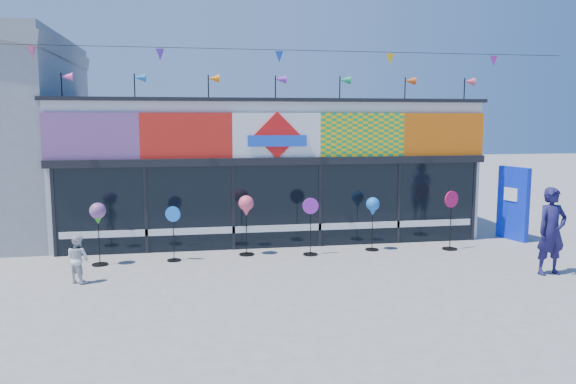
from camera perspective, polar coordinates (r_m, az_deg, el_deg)
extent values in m
plane|color=slate|center=(12.35, 1.36, -9.22)|extent=(80.00, 80.00, 0.00)
cube|color=silver|center=(17.82, -2.40, 2.49)|extent=(12.00, 5.00, 4.00)
cube|color=black|center=(15.40, -1.13, -1.48)|extent=(11.60, 0.12, 2.30)
cube|color=black|center=(15.22, -1.12, 3.15)|extent=(12.00, 0.30, 0.20)
cube|color=white|center=(15.48, -1.11, -3.69)|extent=(11.40, 0.10, 0.18)
cube|color=black|center=(17.76, -2.44, 9.09)|extent=(12.20, 5.20, 0.10)
cube|color=black|center=(15.61, -22.68, -1.94)|extent=(0.08, 0.14, 2.30)
cube|color=black|center=(15.26, -14.23, -1.79)|extent=(0.08, 0.14, 2.30)
cube|color=black|center=(15.26, -5.59, -1.60)|extent=(0.08, 0.14, 2.30)
cube|color=black|center=(15.62, 3.23, -1.36)|extent=(0.08, 0.14, 2.30)
cube|color=black|center=(16.29, 11.13, -1.12)|extent=(0.08, 0.14, 2.30)
cube|color=black|center=(17.25, 18.28, -0.89)|extent=(0.08, 0.14, 2.30)
cube|color=red|center=(15.23, -19.37, 5.38)|extent=(2.40, 0.08, 1.20)
cube|color=red|center=(15.02, -10.27, 5.65)|extent=(2.40, 0.08, 1.20)
cube|color=white|center=(15.20, -1.14, 5.79)|extent=(2.40, 0.08, 1.20)
cube|color=yellow|center=(15.75, 7.57, 5.79)|extent=(2.40, 0.08, 1.20)
cube|color=orange|center=(16.63, 15.52, 5.67)|extent=(2.40, 0.08, 1.20)
cube|color=red|center=(15.14, -1.11, 5.79)|extent=(1.27, 0.06, 1.27)
cube|color=blue|center=(15.13, -1.09, 5.21)|extent=(1.60, 0.05, 0.30)
cube|color=red|center=(15.36, -15.76, -2.04)|extent=(0.78, 0.03, 0.78)
cube|color=#E6AE0C|center=(15.25, -9.92, -1.26)|extent=(0.92, 0.03, 0.92)
cube|color=#DB49AB|center=(15.29, -4.06, -0.03)|extent=(0.78, 0.03, 0.78)
cube|color=#F65271|center=(15.61, 1.69, -2.04)|extent=(0.92, 0.03, 0.92)
cube|color=#DF5E0B|center=(15.96, 7.21, -0.99)|extent=(0.78, 0.03, 0.78)
cube|color=red|center=(16.45, 12.45, 0.07)|extent=(0.92, 0.03, 0.92)
cylinder|color=black|center=(15.59, -22.01, 9.89)|extent=(0.03, 0.03, 0.70)
cone|color=#FA53B0|center=(15.58, -21.55, 10.84)|extent=(0.30, 0.22, 0.22)
cylinder|color=black|center=(15.33, -15.32, 10.22)|extent=(0.03, 0.03, 0.70)
cone|color=blue|center=(15.33, -14.82, 11.17)|extent=(0.30, 0.22, 0.22)
cylinder|color=black|center=(15.28, -8.09, 10.42)|extent=(0.03, 0.03, 0.70)
cone|color=orange|center=(15.30, -7.57, 11.36)|extent=(0.30, 0.22, 0.22)
cylinder|color=black|center=(15.44, -1.29, 10.46)|extent=(0.03, 0.03, 0.70)
cone|color=purple|center=(15.48, -0.77, 11.38)|extent=(0.30, 0.22, 0.22)
cylinder|color=black|center=(15.82, 5.28, 10.36)|extent=(0.03, 0.03, 0.70)
cone|color=#179858|center=(15.87, 5.79, 11.25)|extent=(0.30, 0.22, 0.22)
cylinder|color=black|center=(16.41, 11.80, 10.13)|extent=(0.03, 0.03, 0.70)
cone|color=#D74D14|center=(16.48, 12.28, 10.97)|extent=(0.30, 0.22, 0.22)
cylinder|color=black|center=(17.16, 17.48, 9.82)|extent=(0.03, 0.03, 0.70)
cone|color=#E24B61|center=(17.24, 17.93, 10.62)|extent=(0.30, 0.22, 0.22)
cylinder|color=black|center=(14.89, -0.91, 14.24)|extent=(16.00, 0.01, 0.01)
cone|color=#D44680|center=(15.13, -24.58, 12.78)|extent=(0.20, 0.20, 0.28)
cone|color=#5D27B8|center=(14.70, -12.87, 13.44)|extent=(0.20, 0.20, 0.28)
cone|color=blue|center=(14.86, -0.91, 13.55)|extent=(0.20, 0.20, 0.28)
cone|color=#F7AF0D|center=(15.62, 10.33, 13.14)|extent=(0.20, 0.20, 0.28)
cone|color=purple|center=(16.88, 20.16, 12.38)|extent=(0.20, 0.20, 0.28)
cube|color=#0E2AD6|center=(17.73, 21.90, -1.08)|extent=(0.44, 1.08, 2.15)
cube|color=white|center=(17.65, 21.71, -0.23)|extent=(0.17, 0.48, 0.38)
cylinder|color=black|center=(14.53, -18.55, -6.99)|extent=(0.39, 0.39, 0.03)
cylinder|color=black|center=(14.39, -18.65, -4.49)|extent=(0.02, 0.02, 1.26)
sphere|color=#2E9E18|center=(14.27, -18.77, -1.81)|extent=(0.39, 0.39, 0.39)
cone|color=#2E9E18|center=(14.31, -18.73, -2.78)|extent=(0.19, 0.19, 0.17)
cylinder|color=black|center=(14.48, -11.49, -6.80)|extent=(0.35, 0.35, 0.03)
cylinder|color=black|center=(14.35, -11.55, -4.53)|extent=(0.02, 0.02, 1.15)
cylinder|color=blue|center=(14.24, -11.62, -2.21)|extent=(0.38, 0.16, 0.39)
cylinder|color=black|center=(14.82, -4.22, -6.33)|extent=(0.40, 0.40, 0.03)
cylinder|color=black|center=(14.68, -4.25, -3.82)|extent=(0.02, 0.02, 1.29)
sphere|color=#E14B66|center=(14.56, -4.27, -1.13)|extent=(0.40, 0.40, 0.40)
cone|color=#E14B66|center=(14.60, -4.26, -2.10)|extent=(0.20, 0.20, 0.18)
cylinder|color=black|center=(14.80, 2.28, -6.34)|extent=(0.38, 0.38, 0.03)
cylinder|color=black|center=(14.66, 2.30, -3.91)|extent=(0.02, 0.02, 1.25)
cylinder|color=purple|center=(14.55, 2.31, -1.43)|extent=(0.42, 0.05, 0.42)
cylinder|color=black|center=(15.48, 8.52, -5.80)|extent=(0.37, 0.37, 0.03)
cylinder|color=black|center=(15.35, 8.57, -3.58)|extent=(0.02, 0.02, 1.19)
sphere|color=blue|center=(15.24, 8.61, -1.22)|extent=(0.37, 0.37, 0.37)
cone|color=blue|center=(15.28, 8.60, -2.07)|extent=(0.18, 0.18, 0.17)
cylinder|color=black|center=(16.01, 16.10, -5.57)|extent=(0.41, 0.41, 0.03)
cylinder|color=black|center=(15.87, 16.19, -3.17)|extent=(0.02, 0.02, 1.33)
cylinder|color=#C61253|center=(15.76, 16.28, -0.71)|extent=(0.44, 0.18, 0.45)
imported|color=#191646|center=(14.11, 25.21, -3.63)|extent=(0.76, 0.53, 2.01)
imported|color=silver|center=(13.04, -20.57, -6.37)|extent=(0.59, 0.54, 1.06)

